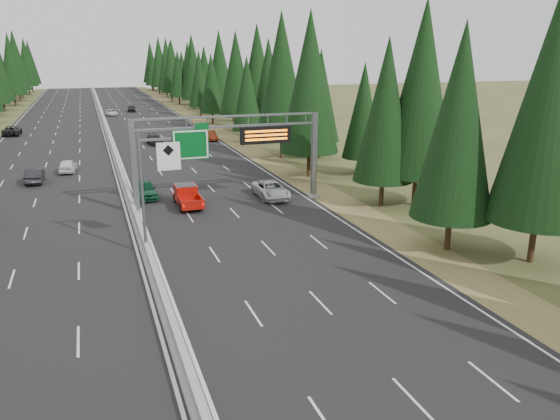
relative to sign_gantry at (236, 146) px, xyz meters
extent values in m
cube|color=black|center=(-8.92, 45.12, -5.23)|extent=(32.00, 260.00, 0.08)
cube|color=olive|center=(8.88, 45.12, -5.24)|extent=(3.60, 260.00, 0.06)
cube|color=gray|center=(-8.92, 45.12, -5.04)|extent=(0.70, 260.00, 0.30)
cube|color=gray|center=(-8.92, 45.12, -4.64)|extent=(0.30, 260.00, 0.60)
cube|color=slate|center=(-8.57, 0.12, -1.29)|extent=(0.45, 0.45, 7.80)
cube|color=gray|center=(-8.57, 0.12, -5.04)|extent=(0.90, 0.90, 0.30)
cube|color=slate|center=(7.28, 0.12, -1.29)|extent=(0.45, 0.45, 7.80)
cube|color=gray|center=(7.28, 0.12, -5.04)|extent=(0.90, 0.90, 0.30)
cube|color=slate|center=(-0.64, 0.12, 2.53)|extent=(15.85, 0.35, 0.16)
cube|color=slate|center=(-0.64, 0.12, 1.69)|extent=(15.85, 0.35, 0.16)
cube|color=#054C19|center=(-3.92, -0.13, 0.36)|extent=(3.00, 0.10, 2.50)
cube|color=silver|center=(-3.92, -0.19, 0.36)|extent=(2.85, 0.02, 2.35)
cube|color=#054C19|center=(-2.92, -0.13, 1.86)|extent=(1.10, 0.10, 0.45)
cube|color=black|center=(2.58, -0.18, 0.86)|extent=(4.50, 0.40, 1.50)
cube|color=orange|center=(2.58, -0.40, 1.21)|extent=(3.80, 0.02, 0.18)
cube|color=orange|center=(2.58, -0.40, 0.86)|extent=(3.80, 0.02, 0.18)
cube|color=orange|center=(2.58, -0.40, 0.51)|extent=(3.80, 0.02, 0.18)
cylinder|color=slate|center=(-8.92, -9.88, -1.19)|extent=(0.20, 0.20, 8.00)
cube|color=gray|center=(-8.92, -9.88, -5.09)|extent=(0.50, 0.50, 0.20)
cube|color=slate|center=(-7.92, -9.88, 2.41)|extent=(2.00, 0.15, 0.15)
cube|color=silver|center=(-7.12, -10.00, 1.31)|extent=(1.50, 0.06, 1.80)
cylinder|color=black|center=(10.55, -15.61, -4.07)|extent=(0.40, 0.40, 2.40)
cone|color=black|center=(10.55, -15.61, 3.43)|extent=(5.40, 5.40, 12.59)
cylinder|color=black|center=(14.29, -19.22, -3.86)|extent=(0.40, 0.40, 2.81)
cone|color=black|center=(14.29, -19.22, 4.92)|extent=(6.32, 6.32, 14.75)
cylinder|color=black|center=(11.86, -4.28, -4.12)|extent=(0.40, 0.40, 2.29)
cone|color=black|center=(11.86, -4.28, 3.05)|extent=(5.16, 5.16, 12.05)
cylinder|color=black|center=(14.69, -5.04, -3.88)|extent=(0.40, 0.40, 2.77)
cone|color=black|center=(14.69, -5.04, 4.78)|extent=(6.24, 6.24, 14.56)
cylinder|color=black|center=(10.21, 8.48, -3.89)|extent=(0.40, 0.40, 2.76)
cone|color=black|center=(10.21, 8.48, 4.74)|extent=(6.21, 6.21, 14.50)
cylinder|color=black|center=(16.06, 7.57, -4.30)|extent=(0.40, 0.40, 1.93)
cone|color=black|center=(16.06, 7.57, 1.74)|extent=(4.35, 4.35, 10.15)
cylinder|color=black|center=(11.07, 19.65, -3.84)|extent=(0.40, 0.40, 2.86)
cone|color=black|center=(11.07, 19.65, 5.09)|extent=(6.43, 6.43, 15.00)
cylinder|color=black|center=(15.69, 18.21, -4.19)|extent=(0.40, 0.40, 2.15)
cone|color=black|center=(15.69, 18.21, 2.53)|extent=(4.84, 4.84, 11.29)
cylinder|color=black|center=(10.29, 32.33, -4.26)|extent=(0.40, 0.40, 2.02)
cone|color=black|center=(10.29, 32.33, 2.04)|extent=(4.54, 4.54, 10.59)
cylinder|color=black|center=(14.09, 33.87, -4.06)|extent=(0.40, 0.40, 2.42)
cone|color=black|center=(14.09, 33.87, 3.50)|extent=(5.44, 5.44, 12.70)
cylinder|color=black|center=(11.96, 44.48, -3.95)|extent=(0.40, 0.40, 2.63)
cone|color=black|center=(11.96, 44.48, 4.28)|extent=(5.92, 5.92, 13.82)
cylinder|color=black|center=(15.69, 44.75, -3.86)|extent=(0.40, 0.40, 2.82)
cone|color=black|center=(15.69, 44.75, 4.97)|extent=(6.35, 6.35, 14.83)
cylinder|color=black|center=(10.49, 56.67, -4.24)|extent=(0.40, 0.40, 2.06)
cone|color=black|center=(10.49, 56.67, 2.21)|extent=(4.64, 4.64, 10.83)
cylinder|color=black|center=(15.00, 58.71, -4.28)|extent=(0.40, 0.40, 1.98)
cone|color=black|center=(15.00, 58.71, 1.90)|extent=(4.45, 4.45, 10.38)
cylinder|color=black|center=(10.58, 68.32, -4.20)|extent=(0.40, 0.40, 2.14)
cone|color=black|center=(10.58, 68.32, 2.49)|extent=(4.82, 4.82, 11.24)
cylinder|color=black|center=(15.31, 70.45, -3.87)|extent=(0.40, 0.40, 2.80)
cone|color=black|center=(15.31, 70.45, 4.88)|extent=(6.30, 6.30, 14.70)
cylinder|color=black|center=(12.05, 83.82, -4.06)|extent=(0.40, 0.40, 2.41)
cone|color=black|center=(12.05, 83.82, 3.48)|extent=(5.43, 5.43, 12.67)
cylinder|color=black|center=(14.76, 83.22, -4.10)|extent=(0.40, 0.40, 2.33)
cone|color=black|center=(14.76, 83.22, 3.17)|extent=(5.24, 5.24, 12.22)
cylinder|color=black|center=(10.75, 96.30, -4.18)|extent=(0.40, 0.40, 2.17)
cone|color=black|center=(10.75, 96.30, 2.59)|extent=(4.88, 4.88, 11.39)
cylinder|color=black|center=(14.10, 94.73, -3.88)|extent=(0.40, 0.40, 2.78)
cone|color=black|center=(14.10, 94.73, 4.81)|extent=(6.26, 6.26, 14.60)
cylinder|color=black|center=(10.35, 105.83, -4.01)|extent=(0.40, 0.40, 2.51)
cone|color=black|center=(10.35, 105.83, 3.85)|extent=(5.66, 5.66, 13.20)
cylinder|color=black|center=(15.47, 108.22, -4.00)|extent=(0.40, 0.40, 2.53)
cone|color=black|center=(15.47, 108.22, 3.89)|extent=(5.69, 5.69, 13.27)
cylinder|color=black|center=(11.18, 121.60, -4.11)|extent=(0.40, 0.40, 2.32)
cone|color=black|center=(11.18, 121.60, 3.14)|extent=(5.22, 5.22, 12.18)
cylinder|color=black|center=(15.52, 118.78, -4.19)|extent=(0.40, 0.40, 2.17)
cone|color=black|center=(15.52, 118.78, 2.59)|extent=(4.88, 4.88, 11.38)
cylinder|color=black|center=(10.55, 133.15, -4.09)|extent=(0.40, 0.40, 2.35)
cone|color=black|center=(10.55, 133.15, 3.27)|extent=(5.30, 5.30, 12.36)
cylinder|color=black|center=(14.62, 131.57, -3.90)|extent=(0.40, 0.40, 2.74)
cone|color=black|center=(14.62, 131.57, 4.66)|extent=(6.16, 6.16, 14.38)
cylinder|color=black|center=(10.23, 146.59, -4.17)|extent=(0.40, 0.40, 2.19)
cone|color=black|center=(10.23, 146.59, 2.68)|extent=(4.94, 4.94, 11.52)
cylinder|color=black|center=(14.95, 145.31, -3.86)|extent=(0.40, 0.40, 2.83)
cone|color=black|center=(14.95, 145.31, 4.98)|extent=(6.36, 6.36, 14.84)
cylinder|color=black|center=(10.97, 156.12, -3.94)|extent=(0.40, 0.40, 2.65)
cone|color=black|center=(10.97, 156.12, 4.33)|extent=(5.96, 5.96, 13.91)
cylinder|color=black|center=(14.10, 157.72, -3.81)|extent=(0.40, 0.40, 2.92)
cone|color=black|center=(14.10, 157.72, 5.32)|extent=(6.57, 6.57, 15.34)
cylinder|color=black|center=(-29.42, 95.05, -4.08)|extent=(0.40, 0.40, 2.37)
cone|color=black|center=(-29.42, 95.05, 3.31)|extent=(5.33, 5.33, 12.43)
cylinder|color=black|center=(-28.32, 107.47, -3.86)|extent=(0.40, 0.40, 2.82)
cone|color=black|center=(-28.32, 107.47, 4.95)|extent=(6.34, 6.34, 14.79)
cylinder|color=black|center=(-28.46, 120.82, -3.77)|extent=(0.40, 0.40, 3.00)
cone|color=black|center=(-28.46, 120.82, 5.60)|extent=(6.75, 6.75, 15.74)
cylinder|color=black|center=(-33.55, 121.77, -4.20)|extent=(0.40, 0.40, 2.13)
cylinder|color=black|center=(-28.95, 132.50, -4.00)|extent=(0.40, 0.40, 2.54)
cone|color=black|center=(-28.95, 132.50, 3.95)|extent=(5.72, 5.72, 13.35)
cylinder|color=black|center=(-33.58, 133.72, -4.19)|extent=(0.40, 0.40, 2.15)
cone|color=black|center=(-33.58, 133.72, 2.54)|extent=(4.84, 4.84, 11.30)
cylinder|color=black|center=(-28.04, 144.70, -3.88)|extent=(0.40, 0.40, 2.77)
cone|color=black|center=(-28.04, 144.70, 4.78)|extent=(6.24, 6.24, 14.55)
cylinder|color=black|center=(-32.02, 144.04, -4.11)|extent=(0.40, 0.40, 2.31)
cone|color=black|center=(-32.02, 144.04, 3.11)|extent=(5.20, 5.20, 12.13)
cylinder|color=black|center=(-28.11, 159.36, -3.93)|extent=(0.40, 0.40, 2.68)
cone|color=black|center=(-28.11, 159.36, 4.45)|extent=(6.03, 6.03, 14.07)
cylinder|color=black|center=(-32.48, 155.96, -4.02)|extent=(0.40, 0.40, 2.50)
cone|color=black|center=(-32.48, 155.96, 3.79)|extent=(5.62, 5.62, 13.12)
imported|color=silver|center=(3.52, 1.27, -4.44)|extent=(2.50, 5.42, 1.51)
cylinder|color=black|center=(-5.03, -0.73, -4.81)|extent=(0.29, 0.76, 0.76)
cylinder|color=black|center=(-3.41, -0.73, -4.81)|extent=(0.29, 0.76, 0.76)
cylinder|color=black|center=(-5.03, 2.42, -4.81)|extent=(0.29, 0.76, 0.76)
cylinder|color=black|center=(-3.41, 2.42, -4.81)|extent=(0.29, 0.76, 0.76)
cube|color=#B1130A|center=(-4.22, 0.90, -4.66)|extent=(1.91, 5.35, 0.29)
cube|color=#B1130A|center=(-4.22, 1.76, -4.00)|extent=(1.81, 2.10, 1.05)
cube|color=black|center=(-4.22, 1.76, -3.71)|extent=(1.62, 1.81, 0.53)
cube|color=#B1130A|center=(-5.13, -0.54, -4.33)|extent=(0.10, 2.29, 0.57)
cube|color=#B1130A|center=(-3.31, -0.54, -4.33)|extent=(0.10, 2.29, 0.57)
cube|color=#B1130A|center=(-4.22, -1.68, -4.33)|extent=(1.91, 0.10, 0.57)
imported|color=#124F2E|center=(-7.42, 5.12, -4.38)|extent=(2.09, 4.81, 1.61)
imported|color=#54190C|center=(5.58, 36.50, -4.49)|extent=(1.61, 4.26, 1.39)
imported|color=black|center=(-2.84, 35.63, -4.50)|extent=(2.26, 4.88, 1.38)
imported|color=silver|center=(-6.85, 76.31, -4.54)|extent=(2.51, 4.79, 1.29)
imported|color=black|center=(-2.19, 83.11, -4.46)|extent=(2.01, 4.41, 1.47)
imported|color=black|center=(-17.43, 15.04, -4.44)|extent=(1.71, 4.58, 1.49)
imported|color=white|center=(-14.35, 19.36, -4.47)|extent=(2.12, 4.37, 1.44)
imported|color=black|center=(-23.42, 52.35, -4.43)|extent=(2.66, 5.51, 1.51)
camera|label=1|loc=(-11.82, -44.85, 7.74)|focal=35.00mm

